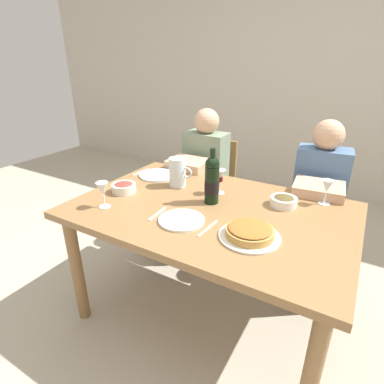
% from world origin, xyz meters
% --- Properties ---
extents(ground_plane, '(8.00, 8.00, 0.00)m').
position_xyz_m(ground_plane, '(0.00, 0.00, 0.00)').
color(ground_plane, '#B2A893').
extents(back_wall, '(8.00, 0.10, 2.80)m').
position_xyz_m(back_wall, '(0.00, 2.49, 1.40)').
color(back_wall, beige).
rests_on(back_wall, ground).
extents(dining_table, '(1.50, 1.00, 0.76)m').
position_xyz_m(dining_table, '(0.00, 0.00, 0.67)').
color(dining_table, olive).
rests_on(dining_table, ground).
extents(wine_bottle, '(0.08, 0.08, 0.32)m').
position_xyz_m(wine_bottle, '(-0.03, 0.06, 0.90)').
color(wine_bottle, black).
rests_on(wine_bottle, dining_table).
extents(water_pitcher, '(0.16, 0.11, 0.19)m').
position_xyz_m(water_pitcher, '(-0.32, 0.17, 0.84)').
color(water_pitcher, silver).
rests_on(water_pitcher, dining_table).
extents(baked_tart, '(0.28, 0.28, 0.06)m').
position_xyz_m(baked_tart, '(0.30, -0.19, 0.79)').
color(baked_tart, silver).
rests_on(baked_tart, dining_table).
extents(salad_bowl, '(0.15, 0.15, 0.06)m').
position_xyz_m(salad_bowl, '(-0.56, -0.08, 0.79)').
color(salad_bowl, silver).
rests_on(salad_bowl, dining_table).
extents(olive_bowl, '(0.15, 0.15, 0.06)m').
position_xyz_m(olive_bowl, '(0.34, 0.22, 0.79)').
color(olive_bowl, white).
rests_on(olive_bowl, dining_table).
extents(wine_glass_left_diner, '(0.07, 0.07, 0.15)m').
position_xyz_m(wine_glass_left_diner, '(-0.04, 0.20, 0.87)').
color(wine_glass_left_diner, silver).
rests_on(wine_glass_left_diner, dining_table).
extents(wine_glass_right_diner, '(0.06, 0.06, 0.14)m').
position_xyz_m(wine_glass_right_diner, '(0.53, 0.36, 0.86)').
color(wine_glass_right_diner, silver).
rests_on(wine_glass_right_diner, dining_table).
extents(wine_glass_centre, '(0.07, 0.07, 0.15)m').
position_xyz_m(wine_glass_centre, '(-0.51, -0.29, 0.86)').
color(wine_glass_centre, silver).
rests_on(wine_glass_centre, dining_table).
extents(dinner_plate_left_setting, '(0.26, 0.26, 0.01)m').
position_xyz_m(dinner_plate_left_setting, '(-0.54, 0.25, 0.77)').
color(dinner_plate_left_setting, silver).
rests_on(dinner_plate_left_setting, dining_table).
extents(dinner_plate_right_setting, '(0.23, 0.23, 0.01)m').
position_xyz_m(dinner_plate_right_setting, '(-0.06, -0.21, 0.77)').
color(dinner_plate_right_setting, white).
rests_on(dinner_plate_right_setting, dining_table).
extents(fork_left_setting, '(0.03, 0.16, 0.00)m').
position_xyz_m(fork_left_setting, '(-0.69, 0.25, 0.76)').
color(fork_left_setting, silver).
rests_on(fork_left_setting, dining_table).
extents(knife_left_setting, '(0.03, 0.18, 0.00)m').
position_xyz_m(knife_left_setting, '(-0.39, 0.25, 0.76)').
color(knife_left_setting, silver).
rests_on(knife_left_setting, dining_table).
extents(knife_right_setting, '(0.02, 0.18, 0.00)m').
position_xyz_m(knife_right_setting, '(0.09, -0.21, 0.76)').
color(knife_right_setting, silver).
rests_on(knife_right_setting, dining_table).
extents(spoon_right_setting, '(0.02, 0.16, 0.00)m').
position_xyz_m(spoon_right_setting, '(-0.21, -0.21, 0.76)').
color(spoon_right_setting, silver).
rests_on(spoon_right_setting, dining_table).
extents(chair_left, '(0.40, 0.40, 0.87)m').
position_xyz_m(chair_left, '(-0.45, 0.92, 0.50)').
color(chair_left, olive).
rests_on(chair_left, ground).
extents(diner_left, '(0.34, 0.50, 1.16)m').
position_xyz_m(diner_left, '(-0.45, 0.68, 0.62)').
color(diner_left, gray).
rests_on(diner_left, ground).
extents(chair_right, '(0.44, 0.44, 0.87)m').
position_xyz_m(chair_right, '(0.44, 0.90, 0.50)').
color(chair_right, olive).
rests_on(chair_right, ground).
extents(diner_right, '(0.37, 0.53, 1.16)m').
position_xyz_m(diner_right, '(0.46, 0.66, 0.62)').
color(diner_right, '#4C6B93').
rests_on(diner_right, ground).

